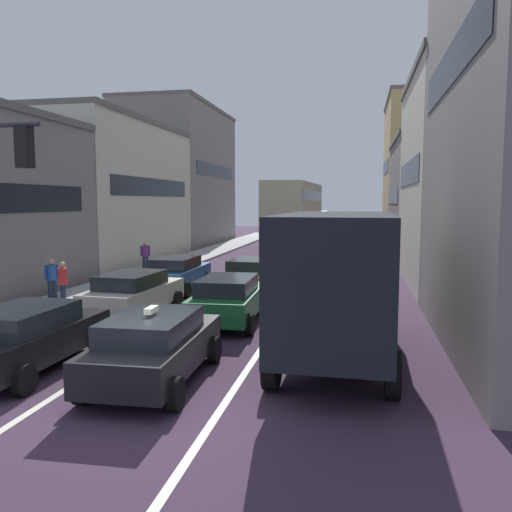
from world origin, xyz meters
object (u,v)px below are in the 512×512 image
at_px(pedestrian_mid_sidewalk, 63,281).
at_px(taxi_centre_lane_front, 155,345).
at_px(bus_mid_queue_primary, 294,217).
at_px(sedan_left_lane_front, 27,336).
at_px(hatchback_centre_lane_third, 253,275).
at_px(coupe_centre_lane_fourth, 278,260).
at_px(sedan_left_lane_third, 177,273).
at_px(bus_far_queue_secondary, 311,224).
at_px(removalist_box_truck, 339,280).
at_px(wagon_right_lane_far, 344,267).
at_px(sedan_right_lane_behind_truck, 334,282).
at_px(pedestrian_near_kerb, 52,277).
at_px(sedan_centre_lane_second, 228,298).
at_px(pedestrian_far_sidewalk, 145,254).
at_px(wagon_left_lane_second, 134,293).

bearing_deg(pedestrian_mid_sidewalk, taxi_centre_lane_front, -91.32).
height_order(bus_mid_queue_primary, pedestrian_mid_sidewalk, bus_mid_queue_primary).
xyz_separation_m(sedan_left_lane_front, pedestrian_mid_sidewalk, (-3.23, 6.76, 0.15)).
distance_m(hatchback_centre_lane_third, coupe_centre_lane_fourth, 5.48).
distance_m(hatchback_centre_lane_third, sedan_left_lane_third, 3.34).
distance_m(hatchback_centre_lane_third, bus_far_queue_secondary, 27.16).
distance_m(taxi_centre_lane_front, coupe_centre_lane_fourth, 16.37).
relative_size(removalist_box_truck, hatchback_centre_lane_third, 1.77).
height_order(coupe_centre_lane_fourth, bus_far_queue_secondary, bus_far_queue_secondary).
distance_m(sedan_left_lane_third, bus_far_queue_secondary, 27.39).
bearing_deg(hatchback_centre_lane_third, bus_far_queue_secondary, 2.49).
xyz_separation_m(wagon_right_lane_far, bus_mid_queue_primary, (-3.58, 10.22, 2.03)).
bearing_deg(sedan_right_lane_behind_truck, wagon_right_lane_far, -5.84).
relative_size(coupe_centre_lane_fourth, pedestrian_mid_sidewalk, 2.65).
distance_m(taxi_centre_lane_front, wagon_right_lane_far, 14.78).
relative_size(removalist_box_truck, sedan_left_lane_front, 1.79).
bearing_deg(bus_mid_queue_primary, removalist_box_truck, -168.25).
bearing_deg(pedestrian_mid_sidewalk, wagon_right_lane_far, -7.28).
relative_size(taxi_centre_lane_front, bus_mid_queue_primary, 0.41).
height_order(bus_far_queue_secondary, pedestrian_near_kerb, bus_far_queue_secondary).
xyz_separation_m(removalist_box_truck, hatchback_centre_lane_third, (-3.84, 8.55, -1.18)).
height_order(sedan_left_lane_front, pedestrian_near_kerb, pedestrian_near_kerb).
xyz_separation_m(sedan_left_lane_front, sedan_left_lane_third, (-0.26, 10.69, 0.00)).
relative_size(bus_far_queue_secondary, pedestrian_near_kerb, 6.33).
xyz_separation_m(sedan_centre_lane_second, bus_far_queue_secondary, (-0.31, 32.46, 0.96)).
relative_size(taxi_centre_lane_front, sedan_left_lane_front, 1.00).
relative_size(sedan_left_lane_front, sedan_left_lane_third, 1.01).
xyz_separation_m(sedan_centre_lane_second, sedan_right_lane_behind_truck, (3.11, 4.08, 0.00)).
xyz_separation_m(hatchback_centre_lane_third, pedestrian_mid_sidewalk, (-6.30, -3.96, 0.15)).
distance_m(removalist_box_truck, bus_far_queue_secondary, 35.89).
xyz_separation_m(removalist_box_truck, coupe_centre_lane_fourth, (-3.61, 14.02, -1.18)).
height_order(sedan_centre_lane_second, sedan_left_lane_third, same).
xyz_separation_m(bus_far_queue_secondary, pedestrian_mid_sidewalk, (-6.29, -31.10, -0.81)).
distance_m(sedan_left_lane_front, pedestrian_mid_sidewalk, 7.49).
bearing_deg(taxi_centre_lane_front, bus_mid_queue_primary, -1.41).
distance_m(removalist_box_truck, taxi_centre_lane_front, 4.59).
relative_size(removalist_box_truck, pedestrian_far_sidewalk, 4.67).
height_order(bus_mid_queue_primary, pedestrian_far_sidewalk, bus_mid_queue_primary).
xyz_separation_m(removalist_box_truck, wagon_right_lane_far, (-0.20, 12.00, -1.18)).
xyz_separation_m(sedan_right_lane_behind_truck, wagon_right_lane_far, (0.24, 4.70, 0.00)).
relative_size(taxi_centre_lane_front, bus_far_queue_secondary, 0.41).
bearing_deg(bus_mid_queue_primary, hatchback_centre_lane_third, -178.16).
bearing_deg(pedestrian_mid_sidewalk, bus_far_queue_secondary, 34.60).
height_order(sedan_left_lane_third, coupe_centre_lane_fourth, same).
xyz_separation_m(wagon_left_lane_second, pedestrian_mid_sidewalk, (-3.22, 0.98, 0.15)).
xyz_separation_m(sedan_left_lane_third, coupe_centre_lane_fourth, (3.57, 5.51, 0.00)).
distance_m(taxi_centre_lane_front, hatchback_centre_lane_third, 10.89).
bearing_deg(wagon_left_lane_second, bus_mid_queue_primary, -6.09).
distance_m(sedan_left_lane_front, coupe_centre_lane_fourth, 16.53).
relative_size(coupe_centre_lane_fourth, bus_far_queue_secondary, 0.42).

